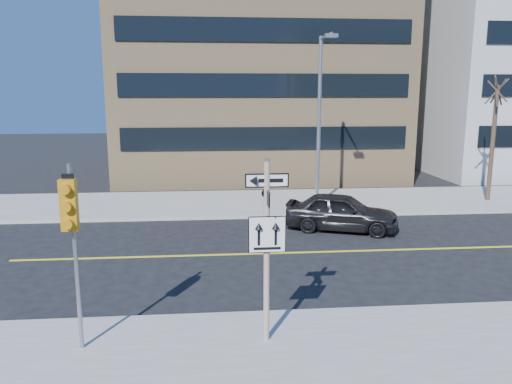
{
  "coord_description": "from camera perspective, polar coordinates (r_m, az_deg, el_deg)",
  "views": [
    {
      "loc": [
        -1.14,
        -12.7,
        5.53
      ],
      "look_at": [
        0.35,
        4.0,
        2.22
      ],
      "focal_mm": 35.0,
      "sensor_mm": 36.0,
      "label": 1
    }
  ],
  "objects": [
    {
      "name": "ground",
      "position": [
        13.9,
        0.03,
        -12.27
      ],
      "size": [
        120.0,
        120.0,
        0.0
      ],
      "primitive_type": "plane",
      "color": "black",
      "rests_on": "ground"
    },
    {
      "name": "streetlight_a",
      "position": [
        24.02,
        7.36,
        9.24
      ],
      "size": [
        0.55,
        2.25,
        8.0
      ],
      "color": "gray",
      "rests_on": "far_sidewalk"
    },
    {
      "name": "sign_pole",
      "position": [
        10.7,
        1.24,
        -5.63
      ],
      "size": [
        0.92,
        0.92,
        4.06
      ],
      "color": "silver",
      "rests_on": "near_sidewalk"
    },
    {
      "name": "traffic_signal",
      "position": [
        10.73,
        -20.43,
        -3.02
      ],
      "size": [
        0.32,
        0.45,
        4.0
      ],
      "color": "gray",
      "rests_on": "near_sidewalk"
    },
    {
      "name": "building_brick",
      "position": [
        37.99,
        -0.34,
        16.42
      ],
      "size": [
        18.0,
        18.0,
        18.0
      ],
      "primitive_type": "cube",
      "color": "tan",
      "rests_on": "ground"
    },
    {
      "name": "parked_car_a",
      "position": [
        20.72,
        9.71,
        -2.24
      ],
      "size": [
        3.27,
        4.91,
        1.55
      ],
      "primitive_type": "imported",
      "rotation": [
        0.0,
        0.0,
        1.23
      ],
      "color": "black",
      "rests_on": "ground"
    },
    {
      "name": "street_tree_west",
      "position": [
        27.85,
        25.85,
        10.07
      ],
      "size": [
        1.8,
        1.8,
        6.35
      ],
      "color": "#32281E",
      "rests_on": "far_sidewalk"
    }
  ]
}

